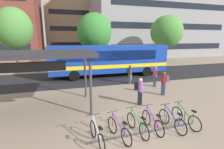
# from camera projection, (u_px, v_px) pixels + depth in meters

# --- Properties ---
(ground) EXTENTS (200.00, 200.00, 0.00)m
(ground) POSITION_uv_depth(u_px,v_px,m) (133.00, 130.00, 7.33)
(ground) COLOR gray
(bus_lane_asphalt) EXTENTS (80.00, 7.20, 0.01)m
(bus_lane_asphalt) POSITION_uv_depth(u_px,v_px,m) (92.00, 77.00, 17.24)
(bus_lane_asphalt) COLOR #232326
(bus_lane_asphalt) RESTS_ON ground
(city_bus) EXTENTS (12.05, 2.70, 3.20)m
(city_bus) POSITION_uv_depth(u_px,v_px,m) (110.00, 59.00, 17.42)
(city_bus) COLOR #14389E
(city_bus) RESTS_ON ground
(bike_rack) EXTENTS (4.97, 0.20, 0.70)m
(bike_rack) POSITION_uv_depth(u_px,v_px,m) (145.00, 131.00, 7.07)
(bike_rack) COLOR #47474C
(bike_rack) RESTS_ON ground
(parked_bicycle_silver_0) EXTENTS (0.52, 1.72, 0.99)m
(parked_bicycle_silver_0) POSITION_uv_depth(u_px,v_px,m) (97.00, 135.00, 6.25)
(parked_bicycle_silver_0) COLOR black
(parked_bicycle_silver_0) RESTS_ON ground
(parked_bicycle_purple_1) EXTENTS (0.61, 1.68, 0.99)m
(parked_bicycle_purple_1) POSITION_uv_depth(u_px,v_px,m) (119.00, 130.00, 6.58)
(parked_bicycle_purple_1) COLOR black
(parked_bicycle_purple_1) RESTS_ON ground
(parked_bicycle_green_2) EXTENTS (0.52, 1.72, 0.99)m
(parked_bicycle_green_2) POSITION_uv_depth(u_px,v_px,m) (137.00, 125.00, 6.96)
(parked_bicycle_green_2) COLOR black
(parked_bicycle_green_2) RESTS_ON ground
(parked_bicycle_purple_3) EXTENTS (0.52, 1.72, 0.99)m
(parked_bicycle_purple_3) POSITION_uv_depth(u_px,v_px,m) (152.00, 122.00, 7.20)
(parked_bicycle_purple_3) COLOR black
(parked_bicycle_purple_3) RESTS_ON ground
(parked_bicycle_blue_4) EXTENTS (0.52, 1.72, 0.99)m
(parked_bicycle_blue_4) POSITION_uv_depth(u_px,v_px,m) (172.00, 121.00, 7.31)
(parked_bicycle_blue_4) COLOR black
(parked_bicycle_blue_4) RESTS_ON ground
(parked_bicycle_green_5) EXTENTS (0.52, 1.72, 0.99)m
(parked_bicycle_green_5) POSITION_uv_depth(u_px,v_px,m) (185.00, 118.00, 7.58)
(parked_bicycle_green_5) COLOR black
(parked_bicycle_green_5) RESTS_ON ground
(transit_shelter) EXTENTS (7.35, 3.87, 3.22)m
(transit_shelter) POSITION_uv_depth(u_px,v_px,m) (25.00, 56.00, 8.65)
(transit_shelter) COLOR #38383D
(transit_shelter) RESTS_ON ground
(commuter_black_pack_0) EXTENTS (0.60, 0.51, 1.65)m
(commuter_black_pack_0) POSITION_uv_depth(u_px,v_px,m) (140.00, 90.00, 9.88)
(commuter_black_pack_0) COLOR black
(commuter_black_pack_0) RESTS_ON ground
(commuter_teal_pack_1) EXTENTS (0.53, 0.61, 1.66)m
(commuter_teal_pack_1) POSITION_uv_depth(u_px,v_px,m) (130.00, 73.00, 14.48)
(commuter_teal_pack_1) COLOR #565660
(commuter_teal_pack_1) RESTS_ON ground
(commuter_grey_pack_2) EXTENTS (0.61, 0.53, 1.66)m
(commuter_grey_pack_2) POSITION_uv_depth(u_px,v_px,m) (164.00, 82.00, 11.57)
(commuter_grey_pack_2) COLOR #2D3851
(commuter_grey_pack_2) RESTS_ON ground
(commuter_red_pack_3) EXTENTS (0.53, 0.61, 1.72)m
(commuter_red_pack_3) POSITION_uv_depth(u_px,v_px,m) (155.00, 75.00, 13.62)
(commuter_red_pack_3) COLOR #2D3851
(commuter_red_pack_3) RESTS_ON ground
(street_tree_0) EXTENTS (4.49, 4.49, 7.15)m
(street_tree_0) POSITION_uv_depth(u_px,v_px,m) (94.00, 32.00, 21.85)
(street_tree_0) COLOR brown
(street_tree_0) RESTS_ON ground
(street_tree_1) EXTENTS (4.17, 4.17, 7.45)m
(street_tree_1) POSITION_uv_depth(u_px,v_px,m) (14.00, 29.00, 19.62)
(street_tree_1) COLOR brown
(street_tree_1) RESTS_ON ground
(street_tree_2) EXTENTS (4.99, 4.99, 7.38)m
(street_tree_2) POSITION_uv_depth(u_px,v_px,m) (167.00, 32.00, 26.18)
(street_tree_2) COLOR brown
(street_tree_2) RESTS_ON ground
(building_right_wing) EXTENTS (27.78, 12.40, 19.21)m
(building_right_wing) POSITION_uv_depth(u_px,v_px,m) (156.00, 12.00, 37.04)
(building_right_wing) COLOR gray
(building_right_wing) RESTS_ON ground
(building_centre_block) EXTENTS (17.45, 13.78, 15.52)m
(building_centre_block) POSITION_uv_depth(u_px,v_px,m) (79.00, 24.00, 48.32)
(building_centre_block) COLOR tan
(building_centre_block) RESTS_ON ground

